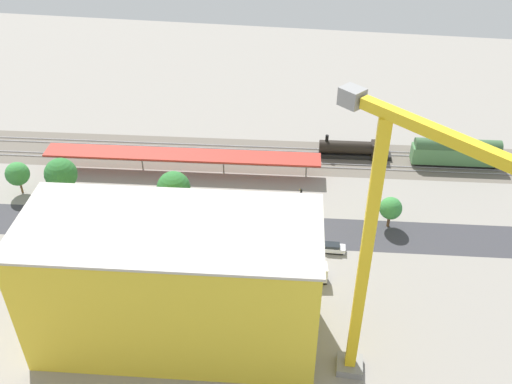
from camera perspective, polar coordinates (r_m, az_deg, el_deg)
name	(u,v)px	position (r m, az deg, el deg)	size (l,w,h in m)	color
ground_plane	(225,214)	(110.67, -3.05, -2.21)	(205.26, 205.26, 0.00)	gray
rail_bed	(243,155)	(127.92, -1.24, 3.62)	(128.29, 13.97, 0.01)	#665E54
street_asphalt	(221,229)	(107.34, -3.49, -3.62)	(128.29, 9.00, 0.01)	#38383D
track_rails	(243,155)	(127.83, -1.25, 3.69)	(127.95, 17.03, 0.12)	#9E9EA8
platform_canopy_near	(182,155)	(121.38, -7.31, 3.64)	(57.80, 9.26, 4.29)	#A82D23
locomotive	(356,150)	(128.26, 9.77, 4.14)	(15.81, 3.94, 5.20)	black
passenger_coach	(456,152)	(130.24, 19.12, 3.77)	(18.75, 4.50, 6.14)	black
parked_car_0	(332,248)	(102.73, 7.49, -5.50)	(4.68, 1.96, 1.64)	black
parked_car_1	(285,245)	(102.67, 2.88, -5.19)	(4.35, 2.24, 1.72)	black
parked_car_2	(242,239)	(103.70, -1.39, -4.64)	(4.19, 2.08, 1.77)	black
parked_car_3	(200,236)	(104.77, -5.57, -4.37)	(4.29, 2.00, 1.67)	black
parked_car_4	(159,232)	(106.73, -9.51, -3.87)	(4.63, 1.88, 1.73)	black
construction_building	(174,284)	(82.73, -8.05, -8.99)	(39.80, 16.39, 20.34)	yellow
construction_roof_slab	(168,227)	(75.87, -8.69, -3.40)	(40.40, 16.99, 0.40)	#B7B2A8
tower_crane	(375,246)	(69.13, 11.59, -5.19)	(17.73, 14.68, 41.56)	gray
box_truck_0	(236,262)	(97.81, -1.99, -6.92)	(10.37, 3.77, 3.44)	black
box_truck_1	(237,264)	(97.65, -1.93, -7.11)	(8.33, 2.61, 3.10)	black
box_truck_2	(299,273)	(96.23, 4.24, -7.98)	(9.67, 3.72, 3.19)	black
street_tree_0	(17,174)	(122.93, -22.43, 1.66)	(4.70, 4.70, 6.89)	brown
street_tree_1	(61,174)	(117.03, -18.66, 1.69)	(6.23, 6.23, 9.17)	brown
street_tree_2	(174,188)	(109.42, -8.11, 0.42)	(6.32, 6.32, 8.52)	brown
street_tree_3	(391,208)	(108.04, 13.12, -1.58)	(4.15, 4.15, 6.22)	brown
traffic_light	(301,200)	(106.36, 4.42, -0.80)	(0.50, 0.36, 7.36)	#333333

